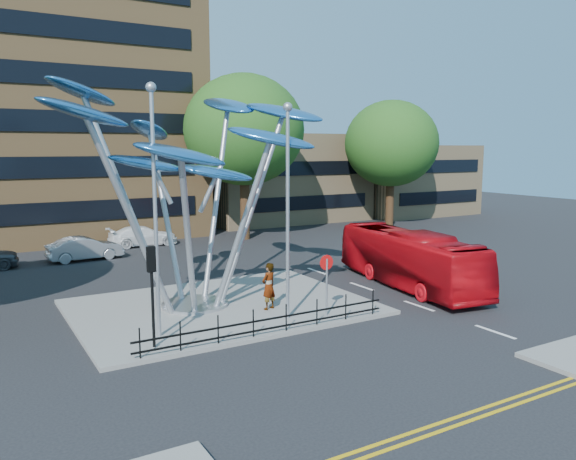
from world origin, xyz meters
TOP-DOWN VIEW (x-y plane):
  - ground at (0.00, 0.00)m, footprint 120.00×120.00m
  - traffic_island at (-1.00, 6.00)m, footprint 12.00×9.00m
  - double_yellow_near at (0.00, -6.00)m, footprint 40.00×0.12m
  - double_yellow_far at (0.00, -6.30)m, footprint 40.00×0.12m
  - brick_tower at (-6.00, 32.00)m, footprint 25.00×15.00m
  - low_building_near at (16.00, 30.00)m, footprint 15.00×8.00m
  - low_building_far at (30.00, 28.00)m, footprint 12.00×8.00m
  - tree_right at (8.00, 22.00)m, footprint 8.80×8.80m
  - tree_far at (22.00, 22.00)m, footprint 8.00×8.00m
  - leaf_sculpture at (-2.07, 6.68)m, footprint 12.72×9.54m
  - street_lamp_left at (-4.50, 3.50)m, footprint 0.36×0.36m
  - street_lamp_right at (0.50, 3.00)m, footprint 0.36×0.36m
  - traffic_light_island at (-5.00, 2.50)m, footprint 0.28×0.18m
  - no_entry_sign_island at (2.00, 2.52)m, footprint 0.60×0.10m
  - pedestrian_railing_front at (-1.00, 1.70)m, footprint 10.00×0.06m
  - red_bus at (8.50, 4.86)m, footprint 3.84×10.18m
  - pedestrian at (0.45, 4.45)m, footprint 0.83×0.68m
  - parked_car_mid at (-3.92, 19.75)m, footprint 4.47×1.85m
  - parked_car_right at (0.58, 23.00)m, footprint 4.75×1.99m

SIDE VIEW (x-z plane):
  - ground at x=0.00m, z-range 0.00..0.00m
  - double_yellow_near at x=0.00m, z-range 0.00..0.01m
  - double_yellow_far at x=0.00m, z-range 0.00..0.01m
  - traffic_island at x=-1.00m, z-range 0.00..0.15m
  - pedestrian_railing_front at x=-1.00m, z-range 0.05..1.05m
  - parked_car_right at x=0.58m, z-range 0.00..1.37m
  - parked_car_mid at x=-3.92m, z-range 0.00..1.44m
  - pedestrian at x=0.45m, z-range 0.15..2.10m
  - red_bus at x=8.50m, z-range 0.00..2.77m
  - no_entry_sign_island at x=2.00m, z-range 0.59..3.04m
  - traffic_light_island at x=-5.00m, z-range 0.90..4.33m
  - low_building_far at x=30.00m, z-range 0.00..7.00m
  - low_building_near at x=16.00m, z-range 0.00..8.00m
  - street_lamp_right at x=0.50m, z-range 0.94..9.24m
  - street_lamp_left at x=-4.50m, z-range 0.96..9.76m
  - leaf_sculpture at x=-2.07m, z-range 2.12..11.63m
  - tree_far at x=22.00m, z-range 1.70..12.51m
  - tree_right at x=8.00m, z-range 1.98..14.09m
  - brick_tower at x=-6.00m, z-range 0.00..30.00m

